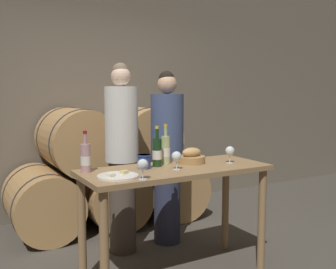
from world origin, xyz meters
TOP-DOWN VIEW (x-y plane):
  - stone_wall_back at (0.00, 2.03)m, footprint 10.00×0.12m
  - barrel_stack at (0.00, 1.46)m, footprint 2.18×0.90m
  - tasting_table at (0.00, 0.00)m, footprint 1.50×0.61m
  - person_left at (-0.18, 0.66)m, footprint 0.30×0.30m
  - person_right at (0.30, 0.66)m, footprint 0.32×0.32m
  - wine_bottle_red at (-0.10, 0.11)m, footprint 0.08×0.08m
  - wine_bottle_white at (0.01, 0.18)m, footprint 0.08×0.08m
  - wine_bottle_rose at (-0.67, 0.17)m, footprint 0.08×0.08m
  - blue_crock at (-0.24, 0.08)m, footprint 0.11×0.11m
  - bread_basket at (0.21, 0.10)m, footprint 0.23×0.23m
  - cheese_plate at (-0.53, -0.10)m, footprint 0.29×0.29m
  - wine_glass_far_left at (-0.41, -0.26)m, footprint 0.08×0.08m
  - wine_glass_left at (-0.04, -0.08)m, footprint 0.08×0.08m
  - wine_glass_center at (0.49, -0.06)m, footprint 0.08×0.08m

SIDE VIEW (x-z plane):
  - barrel_stack at x=0.00m, z-range -0.07..1.25m
  - tasting_table at x=0.00m, z-range 0.30..1.19m
  - person_right at x=0.30m, z-range 0.02..1.70m
  - person_left at x=-0.18m, z-range 0.03..1.77m
  - cheese_plate at x=-0.53m, z-range 0.88..0.92m
  - bread_basket at x=0.21m, z-range 0.87..1.00m
  - blue_crock at x=-0.24m, z-range 0.90..1.01m
  - wine_glass_far_left at x=-0.41m, z-range 0.92..1.06m
  - wine_glass_left at x=-0.04m, z-range 0.92..1.06m
  - wine_glass_center at x=0.49m, z-range 0.92..1.06m
  - wine_bottle_rose at x=-0.67m, z-range 0.84..1.16m
  - wine_bottle_red at x=-0.10m, z-range 0.84..1.17m
  - wine_bottle_white at x=0.01m, z-range 0.84..1.17m
  - stone_wall_back at x=0.00m, z-range 0.00..3.20m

